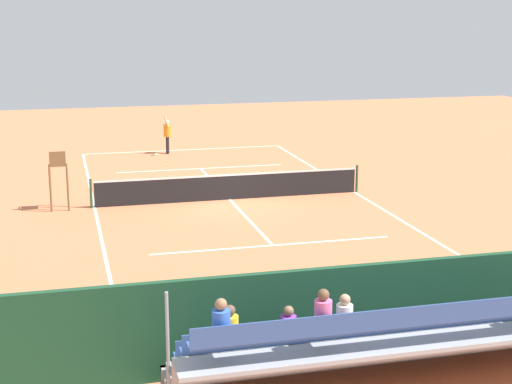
{
  "coord_description": "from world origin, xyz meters",
  "views": [
    {
      "loc": [
        6.09,
        27.79,
        6.96
      ],
      "look_at": [
        0.0,
        4.0,
        1.2
      ],
      "focal_mm": 54.57,
      "sensor_mm": 36.0,
      "label": 1
    }
  ],
  "objects": [
    {
      "name": "courtside_bench",
      "position": [
        -1.52,
        13.27,
        0.56
      ],
      "size": [
        1.8,
        0.4,
        0.93
      ],
      "color": "#9E754C",
      "rests_on": "ground"
    },
    {
      "name": "equipment_bag",
      "position": [
        0.05,
        13.4,
        0.18
      ],
      "size": [
        0.9,
        0.36,
        0.36
      ],
      "primitive_type": "cube",
      "color": "#334C8C",
      "rests_on": "ground"
    },
    {
      "name": "tennis_racket",
      "position": [
        1.49,
        -10.02,
        0.01
      ],
      "size": [
        0.53,
        0.5,
        0.03
      ],
      "color": "black",
      "rests_on": "ground"
    },
    {
      "name": "tennis_player",
      "position": [
        0.9,
        -10.19,
        1.02
      ],
      "size": [
        0.44,
        0.56,
        1.93
      ],
      "color": "black",
      "rests_on": "ground"
    },
    {
      "name": "ground_plane",
      "position": [
        0.0,
        0.0,
        0.0
      ],
      "size": [
        60.0,
        60.0,
        0.0
      ],
      "primitive_type": "plane",
      "color": "#CC7047"
    },
    {
      "name": "court_line_markings",
      "position": [
        0.0,
        -0.04,
        0.0
      ],
      "size": [
        10.1,
        22.2,
        0.01
      ],
      "color": "white",
      "rests_on": "ground"
    },
    {
      "name": "tennis_net",
      "position": [
        0.0,
        0.0,
        0.5
      ],
      "size": [
        10.3,
        0.1,
        1.07
      ],
      "color": "black",
      "rests_on": "ground"
    },
    {
      "name": "bleacher_stand",
      "position": [
        -0.03,
        15.42,
        1.0
      ],
      "size": [
        9.06,
        2.4,
        2.48
      ],
      "color": "#9EA0A5",
      "rests_on": "ground"
    },
    {
      "name": "umpire_chair",
      "position": [
        6.2,
        -0.04,
        1.31
      ],
      "size": [
        0.67,
        0.67,
        2.14
      ],
      "color": "brown",
      "rests_on": "ground"
    },
    {
      "name": "backdrop_wall",
      "position": [
        0.0,
        14.0,
        1.0
      ],
      "size": [
        18.0,
        0.16,
        2.0
      ],
      "primitive_type": "cube",
      "color": "#194228",
      "rests_on": "ground"
    },
    {
      "name": "tennis_ball_near",
      "position": [
        1.35,
        -7.1,
        0.03
      ],
      "size": [
        0.07,
        0.07,
        0.07
      ],
      "primitive_type": "sphere",
      "color": "#CCDB33",
      "rests_on": "ground"
    }
  ]
}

